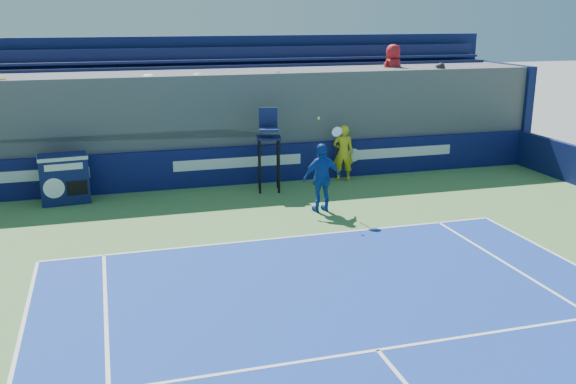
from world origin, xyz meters
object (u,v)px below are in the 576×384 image
object	(u,v)px
umpire_chair	(269,141)
tennis_player	(322,178)
ball_person	(343,153)
match_clock	(64,177)

from	to	relation	value
umpire_chair	tennis_player	xyz separation A→B (m)	(0.84, -2.43, -0.59)
umpire_chair	ball_person	bearing A→B (deg)	11.97
match_clock	tennis_player	world-z (taller)	tennis_player
umpire_chair	tennis_player	size ratio (longest dim) A/B	0.96
match_clock	tennis_player	bearing A→B (deg)	-22.49
match_clock	umpire_chair	bearing A→B (deg)	-3.24
ball_person	tennis_player	distance (m)	3.44
ball_person	tennis_player	world-z (taller)	tennis_player
ball_person	match_clock	world-z (taller)	ball_person
ball_person	umpire_chair	size ratio (longest dim) A/B	0.72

